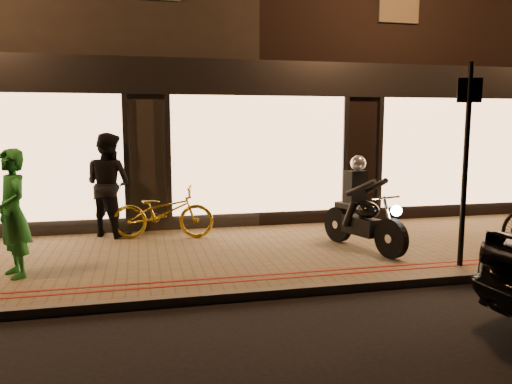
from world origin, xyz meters
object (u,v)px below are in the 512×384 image
at_px(motorcycle, 362,213).
at_px(sign_post, 466,154).
at_px(person_green, 13,213).
at_px(bicycle_gold, 163,212).

height_order(motorcycle, sign_post, sign_post).
height_order(motorcycle, person_green, person_green).
distance_m(sign_post, bicycle_gold, 5.28).
xyz_separation_m(motorcycle, sign_post, (1.03, -1.27, 1.06)).
bearing_deg(person_green, bicycle_gold, 102.13).
bearing_deg(motorcycle, sign_post, -68.37).
bearing_deg(motorcycle, person_green, 166.23).
bearing_deg(person_green, sign_post, 51.47).
bearing_deg(bicycle_gold, person_green, 142.33).
distance_m(bicycle_gold, person_green, 2.89).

